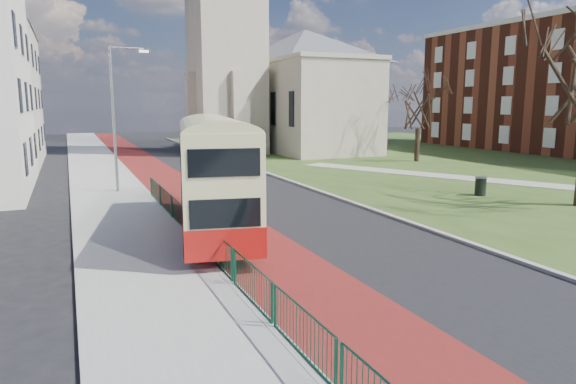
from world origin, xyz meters
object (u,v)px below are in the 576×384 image
streetlamp (116,111)px  bus (213,171)px  winter_tree_far (419,102)px  litter_bin (481,186)px

streetlamp → bus: 11.58m
bus → winter_tree_far: 28.85m
litter_bin → winter_tree_far: bearing=64.5°
bus → litter_bin: size_ratio=10.40×
streetlamp → bus: bearing=-77.4°
bus → litter_bin: bus is taller
litter_bin → streetlamp: bearing=153.8°
winter_tree_far → litter_bin: (-7.25, -15.22, -4.59)m
bus → streetlamp: bearing=113.9°
bus → litter_bin: 15.84m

